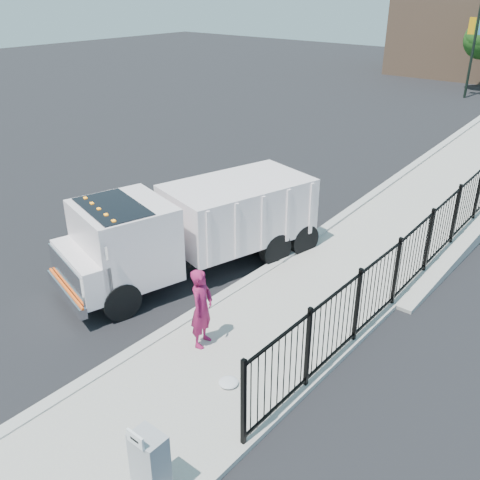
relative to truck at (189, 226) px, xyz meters
The scene contains 9 objects.
ground 3.03m from the truck, 49.82° to the right, with size 120.00×120.00×0.00m, color black.
sidewalk 5.61m from the truck, 47.92° to the right, with size 3.55×12.00×0.12m, color #9E998E.
curb 4.59m from the truck, 66.93° to the right, with size 0.30×12.00×0.16m, color #ADAAA3.
truck is the anchor object (origin of this frame).
worker 3.62m from the truck, 41.15° to the right, with size 0.69×0.45×1.89m, color maroon.
utility_cabinet 7.56m from the truck, 50.18° to the right, with size 0.55×0.40×1.25m, color gray.
arrow_sign 7.69m from the truck, 51.23° to the right, with size 0.35×0.04×0.22m, color white.
debris 5.23m from the truck, 36.85° to the right, with size 0.42×0.42×0.10m, color silver.
building 42.67m from the truck, 99.84° to the left, with size 10.00×10.00×8.00m, color #8C664C.
Camera 1 is at (7.98, -7.43, 7.55)m, focal length 40.00 mm.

